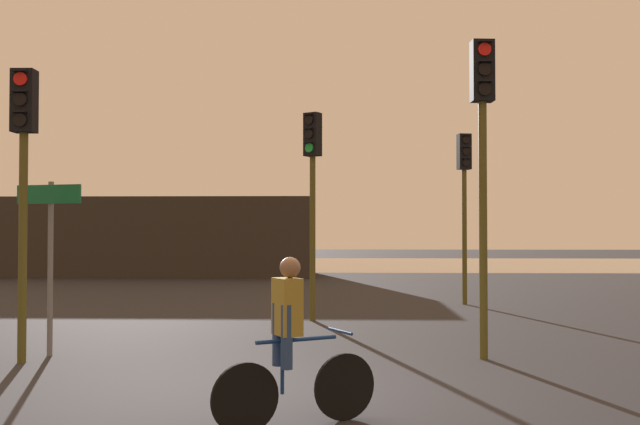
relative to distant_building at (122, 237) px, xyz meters
The scene contains 9 objects.
ground_plane 22.56m from the distant_building, 68.60° to the right, with size 120.00×120.00×0.00m, color #28282D.
water_strip 13.03m from the distant_building, 50.62° to the left, with size 80.00×16.00×0.01m, color #9E937F.
distant_building is the anchor object (origin of this frame).
traffic_light_near_left 19.77m from the distant_building, 76.54° to the right, with size 0.32×0.34×4.17m.
traffic_light_center 16.77m from the distant_building, 59.42° to the right, with size 0.40×0.42×4.31m.
traffic_light_far_right 16.53m from the distant_building, 42.17° to the right, with size 0.36×0.38×4.31m.
traffic_light_near_right 21.84m from the distant_building, 59.11° to the right, with size 0.34×0.35×4.66m.
direction_sign_post 19.24m from the distant_building, 75.68° to the right, with size 1.07×0.30×2.60m.
cyclist 23.98m from the distant_building, 68.89° to the right, with size 1.51×0.88×1.62m.
Camera 1 is at (0.92, -8.18, 1.88)m, focal length 40.00 mm.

